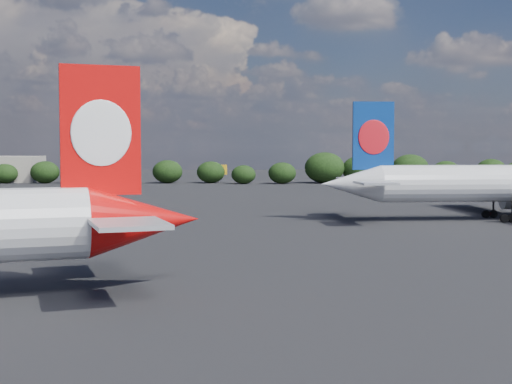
{
  "coord_description": "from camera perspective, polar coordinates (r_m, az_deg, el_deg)",
  "views": [
    {
      "loc": [
        14.06,
        -33.28,
        10.87
      ],
      "look_at": [
        16.0,
        12.0,
        8.0
      ],
      "focal_mm": 50.0,
      "sensor_mm": 36.0,
      "label": 1
    }
  ],
  "objects": [
    {
      "name": "ground",
      "position": [
        94.96,
        -10.96,
        -3.02
      ],
      "size": [
        500.0,
        500.0,
        0.0
      ],
      "primitive_type": "plane",
      "color": "black",
      "rests_on": "ground"
    },
    {
      "name": "china_southern_airliner",
      "position": [
        111.97,
        19.32,
        0.57
      ],
      "size": [
        53.37,
        50.7,
        17.43
      ],
      "color": "silver",
      "rests_on": "ground"
    },
    {
      "name": "highway_sign",
      "position": [
        211.87,
        -11.15,
        1.46
      ],
      "size": [
        6.0,
        0.3,
        4.5
      ],
      "color": "#13611F",
      "rests_on": "ground"
    },
    {
      "name": "billboard_yellow",
      "position": [
        215.41,
        -3.0,
        1.76
      ],
      "size": [
        5.0,
        0.3,
        5.5
      ],
      "color": "#EAA514",
      "rests_on": "ground"
    },
    {
      "name": "horizon_treeline",
      "position": [
        214.43,
        -4.69,
        1.74
      ],
      "size": [
        201.89,
        15.65,
        9.3
      ],
      "color": "black",
      "rests_on": "ground"
    }
  ]
}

